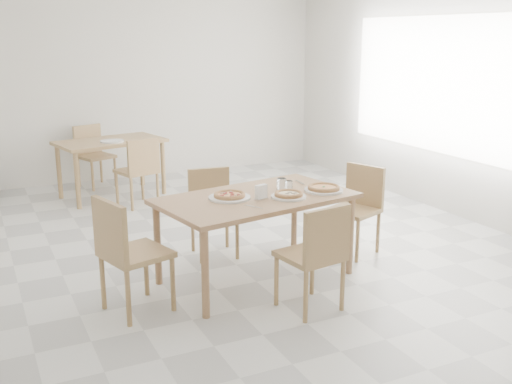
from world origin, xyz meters
name	(u,v)px	position (x,y,z in m)	size (l,w,h in m)	color
room	(440,85)	(2.98, 0.30, 1.50)	(7.28, 7.00, 7.00)	silver
main_table	(256,205)	(0.03, -0.80, 0.68)	(1.77, 1.19, 0.75)	#A27653
chair_south	(317,251)	(0.16, -1.59, 0.50)	(0.48, 0.48, 0.86)	#A08250
chair_north	(212,205)	(-0.07, -0.03, 0.48)	(0.46, 0.46, 0.83)	#A08250
chair_west	(126,248)	(-1.15, -0.99, 0.53)	(0.56, 0.56, 0.92)	#A08250
chair_east	(358,203)	(1.23, -0.60, 0.49)	(0.55, 0.55, 0.85)	#A08250
plate_margherita	(324,190)	(0.64, -0.91, 0.76)	(0.34, 0.34, 0.02)	white
plate_mushroom	(289,197)	(0.26, -0.96, 0.76)	(0.30, 0.30, 0.02)	white
plate_pepperoni	(230,198)	(-0.20, -0.78, 0.76)	(0.35, 0.35, 0.02)	white
pizza_margherita	(324,188)	(0.64, -0.91, 0.78)	(0.35, 0.35, 0.03)	tan
pizza_mushroom	(289,194)	(0.26, -0.96, 0.78)	(0.27, 0.27, 0.03)	tan
pizza_pepperoni	(230,195)	(-0.20, -0.78, 0.78)	(0.27, 0.27, 0.03)	tan
tumbler_a	(281,184)	(0.32, -0.71, 0.80)	(0.08, 0.08, 0.11)	white
tumbler_b	(289,186)	(0.37, -0.75, 0.79)	(0.07, 0.07, 0.09)	white
napkin_holder	(261,193)	(0.02, -0.92, 0.81)	(0.13, 0.09, 0.13)	silver
fork_a	(253,207)	(-0.13, -1.09, 0.75)	(0.01, 0.18, 0.01)	silver
fork_b	(300,182)	(0.60, -0.55, 0.75)	(0.02, 0.19, 0.01)	silver
second_table	(110,147)	(-0.47, 2.53, 0.65)	(1.45, 1.02, 0.75)	#A08250
chair_back_s	(139,167)	(-0.27, 1.87, 0.50)	(0.53, 0.53, 0.86)	#A08250
chair_back_n	(92,151)	(-0.59, 3.20, 0.50)	(0.54, 0.54, 0.86)	#A08250
plate_empty	(112,141)	(-0.48, 2.38, 0.76)	(0.30, 0.30, 0.02)	white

